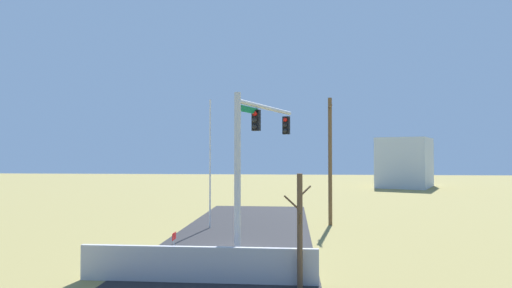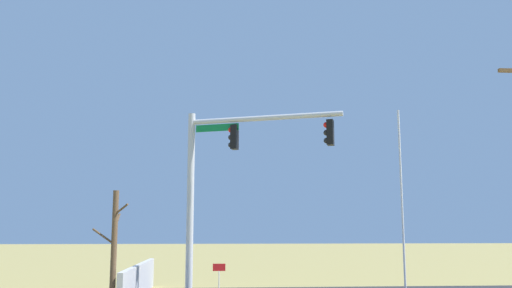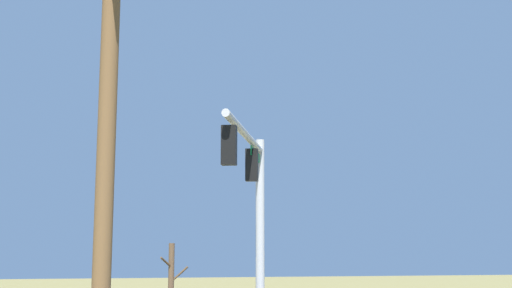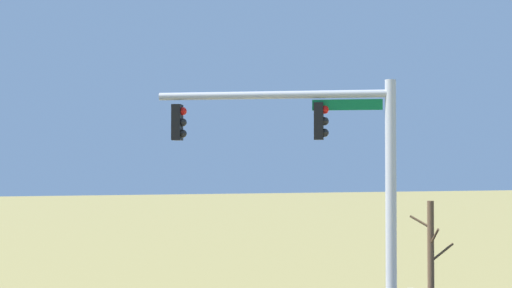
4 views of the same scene
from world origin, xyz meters
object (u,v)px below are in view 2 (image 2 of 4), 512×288
open_sign (219,271)px  signal_mast (226,169)px  flagpole (402,198)px  bare_tree (114,248)px

open_sign → signal_mast: bearing=93.7°
flagpole → open_sign: 9.03m
flagpole → open_sign: (8.43, -0.00, -3.26)m
flagpole → bare_tree: bearing=24.8°
signal_mast → flagpole: (-8.20, -3.55, -0.88)m
flagpole → open_sign: bearing=-0.0°
bare_tree → open_sign: (-3.62, -5.57, -1.18)m
bare_tree → flagpole: bearing=-155.2°
signal_mast → bare_tree: signal_mast is taller
signal_mast → open_sign: (0.23, -3.55, -4.14)m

